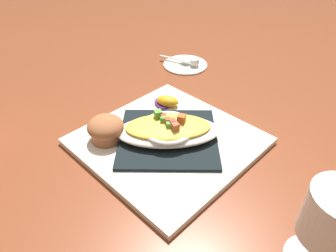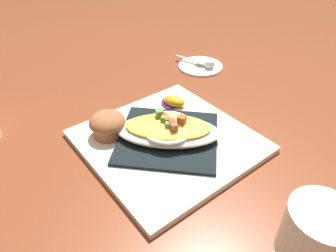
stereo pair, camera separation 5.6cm
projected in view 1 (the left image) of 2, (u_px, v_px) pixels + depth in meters
The scene contains 10 objects.
ground_plane at pixel (168, 144), 0.59m from camera, with size 2.60×2.60×0.00m, color brown.
square_plate at pixel (168, 141), 0.59m from camera, with size 0.29×0.29×0.01m, color white.
folded_napkin at pixel (168, 137), 0.58m from camera, with size 0.18×0.18×0.01m, color black.
gratin_dish at pixel (168, 129), 0.57m from camera, with size 0.21×0.19×0.04m.
muffin at pixel (106, 129), 0.57m from camera, with size 0.07×0.07×0.05m.
orange_garnish at pixel (166, 102), 0.67m from camera, with size 0.07×0.06×0.02m.
stemmed_glass at pixel (334, 221), 0.35m from camera, with size 0.08×0.08×0.13m.
creamer_saucer at pixel (185, 64), 0.85m from camera, with size 0.12×0.12×0.01m, color white.
spoon at pixel (183, 60), 0.85m from camera, with size 0.09×0.03×0.01m.
creamer_cup_0 at pixel (195, 62), 0.84m from camera, with size 0.02×0.02×0.02m, color white.
Camera 1 is at (0.24, -0.38, 0.38)m, focal length 32.94 mm.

